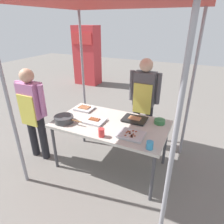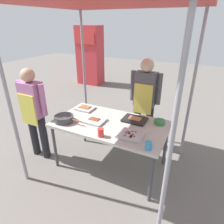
{
  "view_description": "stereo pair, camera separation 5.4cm",
  "coord_description": "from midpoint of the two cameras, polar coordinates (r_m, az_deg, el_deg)",
  "views": [
    {
      "loc": [
        1.05,
        -2.19,
        2.06
      ],
      "look_at": [
        0.0,
        0.05,
        0.9
      ],
      "focal_mm": 31.1,
      "sensor_mm": 36.0,
      "label": 1
    },
    {
      "loc": [
        1.1,
        -2.17,
        2.06
      ],
      "look_at": [
        0.0,
        0.05,
        0.9
      ],
      "focal_mm": 31.1,
      "sensor_mm": 36.0,
      "label": 2
    }
  ],
  "objects": [
    {
      "name": "drink_cup_by_wok",
      "position": [
        2.25,
        11.39,
        -9.67
      ],
      "size": [
        0.08,
        0.08,
        0.09
      ],
      "primitive_type": "cylinder",
      "color": "#338CBF",
      "rests_on": "stall_table"
    },
    {
      "name": "stall_canopy",
      "position": [
        2.44,
        0.13,
        27.93
      ],
      "size": [
        2.1,
        1.8,
        2.29
      ],
      "color": "gray",
      "rests_on": "ground"
    },
    {
      "name": "tray_pork_links",
      "position": [
        2.84,
        7.23,
        -2.21
      ],
      "size": [
        0.34,
        0.26,
        0.05
      ],
      "color": "black",
      "rests_on": "stall_table"
    },
    {
      "name": "tray_grilled_sausages",
      "position": [
        2.8,
        -4.67,
        -2.44
      ],
      "size": [
        0.31,
        0.26,
        0.05
      ],
      "color": "silver",
      "rests_on": "stall_table"
    },
    {
      "name": "stall_table",
      "position": [
        2.79,
        0.1,
        -4.17
      ],
      "size": [
        1.6,
        0.9,
        0.75
      ],
      "color": "#B7B2A8",
      "rests_on": "ground"
    },
    {
      "name": "vendor_woman",
      "position": [
        3.27,
        10.07,
        4.18
      ],
      "size": [
        0.52,
        0.23,
        1.55
      ],
      "rotation": [
        0.0,
        0.0,
        3.14
      ],
      "color": "black",
      "rests_on": "ground"
    },
    {
      "name": "drink_cup_near_edge",
      "position": [
        2.43,
        -2.7,
        -6.03
      ],
      "size": [
        0.08,
        0.08,
        0.11
      ],
      "primitive_type": "cylinder",
      "color": "red",
      "rests_on": "stall_table"
    },
    {
      "name": "tray_meat_skewers",
      "position": [
        2.46,
        6.12,
        -6.75
      ],
      "size": [
        0.33,
        0.26,
        0.04
      ],
      "color": "#ADADB2",
      "rests_on": "stall_table"
    },
    {
      "name": "cooking_wok",
      "position": [
        2.86,
        -13.35,
        -1.86
      ],
      "size": [
        0.43,
        0.27,
        0.09
      ],
      "color": "#38383A",
      "rests_on": "stall_table"
    },
    {
      "name": "neighbor_stall_left",
      "position": [
        7.05,
        -6.28,
        16.14
      ],
      "size": [
        0.84,
        0.57,
        1.95
      ],
      "color": "#C63338",
      "rests_on": "ground"
    },
    {
      "name": "customer_nearby",
      "position": [
        3.17,
        -21.62,
        1.0
      ],
      "size": [
        0.52,
        0.22,
        1.48
      ],
      "color": "black",
      "rests_on": "ground"
    },
    {
      "name": "condiment_bowl",
      "position": [
        2.81,
        14.38,
        -2.88
      ],
      "size": [
        0.15,
        0.15,
        0.06
      ],
      "primitive_type": "cylinder",
      "color": "#33723F",
      "rests_on": "stall_table"
    },
    {
      "name": "ground_plane",
      "position": [
        3.19,
        0.09,
        -15.16
      ],
      "size": [
        18.0,
        18.0,
        0.0
      ],
      "primitive_type": "plane",
      "color": "#66605B"
    },
    {
      "name": "tray_spring_rolls",
      "position": [
        3.21,
        -7.48,
        1.18
      ],
      "size": [
        0.3,
        0.24,
        0.05
      ],
      "color": "silver",
      "rests_on": "stall_table"
    }
  ]
}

